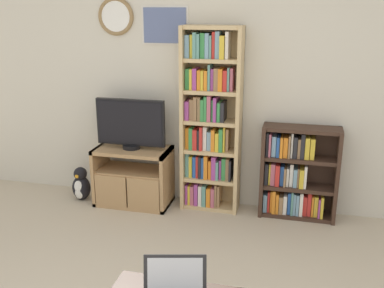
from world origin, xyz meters
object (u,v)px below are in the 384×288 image
Objects in this scene: bookshelf_tall at (210,122)px; bookshelf_short at (295,174)px; television at (131,124)px; penguin_figurine at (81,185)px; tv_stand at (133,176)px.

bookshelf_tall is 2.00× the size of bookshelf_short.
television is at bearing -176.26° from bookshelf_short.
bookshelf_tall reaches higher than television.
bookshelf_tall is at bearing 6.76° from penguin_figurine.
penguin_figurine is (-2.20, -0.16, -0.27)m from bookshelf_short.
television is 0.79m from bookshelf_tall.
television is at bearing 120.84° from tv_stand.
tv_stand is 0.56m from television.
bookshelf_tall is at bearing -179.86° from bookshelf_short.
penguin_figurine is at bearing -175.80° from tv_stand.
bookshelf_short is at bearing 4.23° from penguin_figurine.
penguin_figurine is (-0.57, -0.06, -0.69)m from television.
bookshelf_short is 2.51× the size of penguin_figurine.
television is at bearing -172.42° from bookshelf_tall.
tv_stand is 0.99m from bookshelf_tall.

